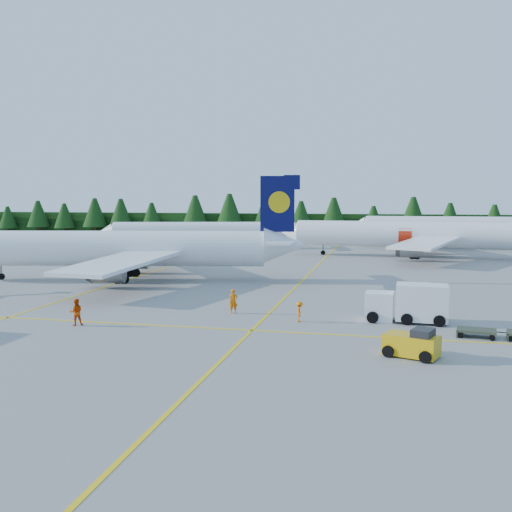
% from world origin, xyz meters
% --- Properties ---
extents(ground, '(320.00, 320.00, 0.00)m').
position_xyz_m(ground, '(0.00, 0.00, 0.00)').
color(ground, gray).
rests_on(ground, ground).
extents(taxi_stripe_a, '(0.25, 120.00, 0.01)m').
position_xyz_m(taxi_stripe_a, '(-14.00, 20.00, 0.01)').
color(taxi_stripe_a, yellow).
rests_on(taxi_stripe_a, ground).
extents(taxi_stripe_b, '(0.25, 120.00, 0.01)m').
position_xyz_m(taxi_stripe_b, '(6.00, 20.00, 0.01)').
color(taxi_stripe_b, yellow).
rests_on(taxi_stripe_b, ground).
extents(taxi_stripe_cross, '(80.00, 0.25, 0.01)m').
position_xyz_m(taxi_stripe_cross, '(0.00, -6.00, 0.01)').
color(taxi_stripe_cross, yellow).
rests_on(taxi_stripe_cross, ground).
extents(treeline_hedge, '(220.00, 4.00, 6.00)m').
position_xyz_m(treeline_hedge, '(0.00, 82.00, 3.00)').
color(treeline_hedge, black).
rests_on(treeline_hedge, ground).
extents(airliner_navy, '(40.84, 33.28, 12.00)m').
position_xyz_m(airliner_navy, '(-16.11, 15.04, 3.61)').
color(airliner_navy, white).
rests_on(airliner_navy, ground).
extents(airliner_red, '(41.48, 34.07, 12.05)m').
position_xyz_m(airliner_red, '(17.72, 49.45, 3.62)').
color(airliner_red, white).
rests_on(airliner_red, ground).
extents(airliner_far_left, '(35.24, 11.55, 10.44)m').
position_xyz_m(airliner_far_left, '(-21.11, 57.24, 3.27)').
color(airliner_far_left, white).
rests_on(airliner_far_left, ground).
extents(airliner_far_right, '(43.55, 4.79, 12.67)m').
position_xyz_m(airliner_far_right, '(28.77, 67.59, 3.97)').
color(airliner_far_right, white).
rests_on(airliner_far_right, ground).
extents(service_truck, '(6.22, 2.51, 2.96)m').
position_xyz_m(service_truck, '(16.94, -0.58, 1.46)').
color(service_truck, white).
rests_on(service_truck, ground).
extents(baggage_tug, '(3.52, 2.68, 1.68)m').
position_xyz_m(baggage_tug, '(16.98, -10.54, 0.82)').
color(baggage_tug, '#CD9F0B').
rests_on(baggage_tug, ground).
extents(crew_a, '(0.86, 0.74, 1.99)m').
position_xyz_m(crew_a, '(3.12, -0.35, 1.00)').
color(crew_a, '#DD6104').
rests_on(crew_a, ground).
extents(crew_b, '(1.23, 1.16, 2.01)m').
position_xyz_m(crew_b, '(-7.21, -7.24, 1.00)').
color(crew_b, '#DB4004').
rests_on(crew_b, ground).
extents(crew_c, '(0.53, 0.71, 1.58)m').
position_xyz_m(crew_c, '(8.94, -2.33, 0.79)').
color(crew_c, orange).
rests_on(crew_c, ground).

